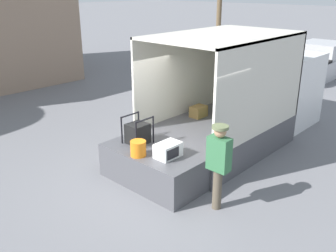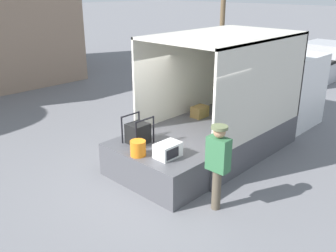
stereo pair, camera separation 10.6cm
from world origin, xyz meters
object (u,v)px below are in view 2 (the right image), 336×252
worker_person (218,159)px  pickup_truck_silver (320,63)px  box_truck (254,103)px  microwave (168,150)px  orange_bucket (138,148)px  portable_generator (138,133)px

worker_person → pickup_truck_silver: 13.10m
box_truck → worker_person: size_ratio=3.44×
microwave → orange_bucket: orange_bucket is taller
orange_bucket → pickup_truck_silver: size_ratio=0.07×
orange_bucket → box_truck: bearing=-0.5°
pickup_truck_silver → worker_person: bearing=-165.3°
worker_person → pickup_truck_silver: size_ratio=0.35×
portable_generator → worker_person: 2.22m
orange_bucket → pickup_truck_silver: pickup_truck_silver is taller
microwave → worker_person: (0.12, -1.20, 0.15)m
pickup_truck_silver → microwave: bearing=-170.6°
portable_generator → pickup_truck_silver: size_ratio=0.13×
box_truck → microwave: bearing=-173.6°
microwave → orange_bucket: (-0.38, 0.50, 0.01)m
box_truck → portable_generator: bearing=172.1°
portable_generator → worker_person: worker_person is taller
microwave → pickup_truck_silver: 12.96m
worker_person → microwave: bearing=95.7°
box_truck → worker_person: box_truck is taller
box_truck → portable_generator: box_truck is taller
microwave → worker_person: 1.21m
box_truck → portable_generator: 4.05m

